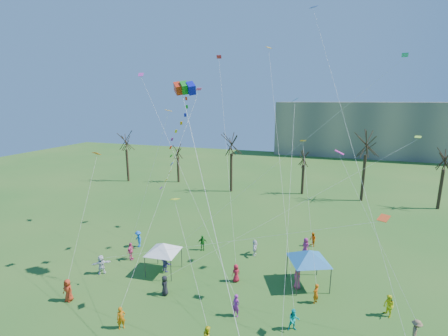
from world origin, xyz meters
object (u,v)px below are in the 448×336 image
(distant_building, at_px, (387,130))
(big_box_kite, at_px, (177,146))
(canopy_tent_blue, at_px, (309,255))
(canopy_tent_white, at_px, (163,248))

(distant_building, distance_m, big_box_kite, 79.66)
(big_box_kite, height_order, canopy_tent_blue, big_box_kite)
(big_box_kite, xyz_separation_m, canopy_tent_white, (-2.37, 1.17, -9.59))
(big_box_kite, bearing_deg, distant_building, 70.52)
(distant_building, xyz_separation_m, big_box_kite, (-26.52, -74.98, 4.53))
(canopy_tent_white, distance_m, canopy_tent_blue, 12.87)
(distant_building, relative_size, big_box_kite, 2.86)
(canopy_tent_white, bearing_deg, canopy_tent_blue, 9.39)
(distant_building, distance_m, canopy_tent_blue, 73.67)
(canopy_tent_white, height_order, canopy_tent_blue, canopy_tent_blue)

